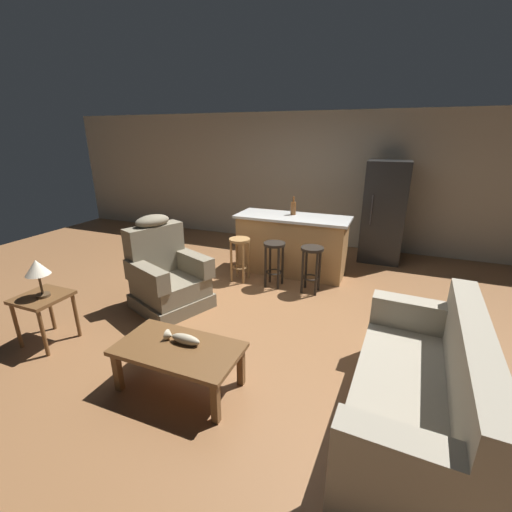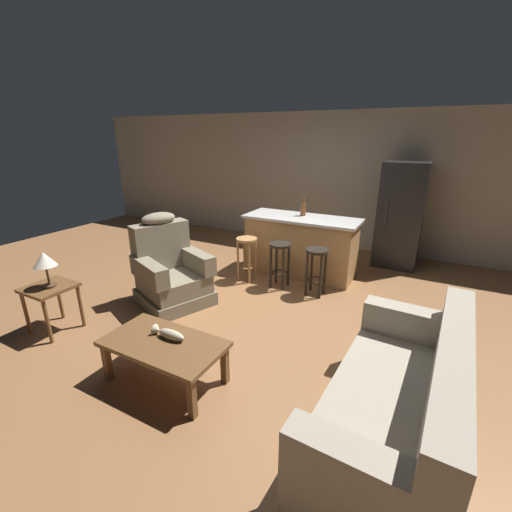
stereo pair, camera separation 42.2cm
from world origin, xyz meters
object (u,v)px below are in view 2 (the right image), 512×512
object	(u,v)px
couch	(400,406)
kitchen_island	(301,246)
bar_stool_left	(247,251)
recliner_near_lamp	(170,272)
coffee_table	(164,347)
bar_stool_right	(316,263)
refrigerator	(401,215)
bar_stool_middle	(280,257)
fish_figurine	(169,334)
table_lamp	(44,261)
bottle_tall_green	(303,209)
end_table	(50,294)

from	to	relation	value
couch	kitchen_island	size ratio (longest dim) A/B	1.08
kitchen_island	bar_stool_left	bearing A→B (deg)	-135.48
recliner_near_lamp	kitchen_island	distance (m)	2.12
coffee_table	couch	distance (m)	1.98
bar_stool_right	refrigerator	bearing A→B (deg)	65.44
bar_stool_left	refrigerator	world-z (taller)	refrigerator
coffee_table	bar_stool_right	xyz separation A→B (m)	(0.61, 2.41, 0.11)
bar_stool_middle	refrigerator	world-z (taller)	refrigerator
coffee_table	bar_stool_middle	distance (m)	2.41
fish_figurine	couch	size ratio (longest dim) A/B	0.18
table_lamp	bottle_tall_green	size ratio (longest dim) A/B	1.41
recliner_near_lamp	bar_stool_left	world-z (taller)	recliner_near_lamp
end_table	bar_stool_right	size ratio (longest dim) A/B	0.82
end_table	refrigerator	size ratio (longest dim) A/B	0.32
couch	bar_stool_right	bearing A→B (deg)	-54.85
table_lamp	refrigerator	world-z (taller)	refrigerator
table_lamp	bar_stool_left	distance (m)	2.66
couch	kitchen_island	distance (m)	3.32
fish_figurine	kitchen_island	bearing A→B (deg)	87.67
recliner_near_lamp	bar_stool_middle	world-z (taller)	recliner_near_lamp
bar_stool_left	refrigerator	distance (m)	2.71
bottle_tall_green	table_lamp	bearing A→B (deg)	-120.39
bar_stool_middle	kitchen_island	bearing A→B (deg)	82.82
bar_stool_middle	bottle_tall_green	world-z (taller)	bottle_tall_green
end_table	bar_stool_middle	bearing A→B (deg)	52.61
fish_figurine	kitchen_island	world-z (taller)	kitchen_island
fish_figurine	couch	distance (m)	1.97
recliner_near_lamp	kitchen_island	xyz separation A→B (m)	(1.18, 1.75, 0.06)
coffee_table	refrigerator	bearing A→B (deg)	71.21
fish_figurine	couch	xyz separation A→B (m)	(1.95, 0.21, -0.12)
coffee_table	couch	size ratio (longest dim) A/B	0.57
coffee_table	end_table	xyz separation A→B (m)	(-1.74, 0.07, 0.10)
table_lamp	couch	bearing A→B (deg)	3.31
table_lamp	bar_stool_left	world-z (taller)	table_lamp
bar_stool_middle	refrigerator	xyz separation A→B (m)	(1.40, 1.83, 0.41)
bar_stool_left	refrigerator	size ratio (longest dim) A/B	0.39
kitchen_island	couch	bearing A→B (deg)	-56.45
recliner_near_lamp	end_table	xyz separation A→B (m)	(-0.69, -1.22, 0.04)
bar_stool_right	refrigerator	distance (m)	2.05
bar_stool_left	bar_stool_right	size ratio (longest dim) A/B	1.00
table_lamp	bar_stool_right	world-z (taller)	table_lamp
coffee_table	fish_figurine	bearing A→B (deg)	86.82
fish_figurine	refrigerator	xyz separation A→B (m)	(1.44, 4.17, 0.42)
kitchen_island	end_table	bearing A→B (deg)	-122.17
fish_figurine	end_table	world-z (taller)	end_table
couch	table_lamp	xyz separation A→B (m)	(-3.67, -0.21, 0.53)
coffee_table	bar_stool_middle	size ratio (longest dim) A/B	1.62
bottle_tall_green	fish_figurine	bearing A→B (deg)	-91.80
fish_figurine	bar_stool_middle	bearing A→B (deg)	88.98
bar_stool_left	coffee_table	bearing A→B (deg)	-77.93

